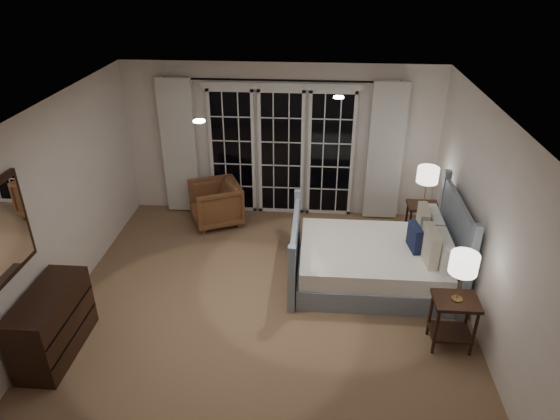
# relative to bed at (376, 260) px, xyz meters

# --- Properties ---
(floor) EXTENTS (5.00, 5.00, 0.00)m
(floor) POSITION_rel_bed_xyz_m (-1.42, -0.57, -0.32)
(floor) COLOR #8F6D4D
(floor) RESTS_ON ground
(ceiling) EXTENTS (5.00, 5.00, 0.00)m
(ceiling) POSITION_rel_bed_xyz_m (-1.42, -0.57, 2.18)
(ceiling) COLOR white
(ceiling) RESTS_ON wall_back
(wall_left) EXTENTS (0.02, 5.00, 2.50)m
(wall_left) POSITION_rel_bed_xyz_m (-3.92, -0.57, 0.93)
(wall_left) COLOR white
(wall_left) RESTS_ON floor
(wall_right) EXTENTS (0.02, 5.00, 2.50)m
(wall_right) POSITION_rel_bed_xyz_m (1.08, -0.57, 0.93)
(wall_right) COLOR white
(wall_right) RESTS_ON floor
(wall_back) EXTENTS (5.00, 0.02, 2.50)m
(wall_back) POSITION_rel_bed_xyz_m (-1.42, 1.93, 0.93)
(wall_back) COLOR white
(wall_back) RESTS_ON floor
(wall_front) EXTENTS (5.00, 0.02, 2.50)m
(wall_front) POSITION_rel_bed_xyz_m (-1.42, -3.07, 0.93)
(wall_front) COLOR white
(wall_front) RESTS_ON floor
(french_doors) EXTENTS (2.50, 0.04, 2.20)m
(french_doors) POSITION_rel_bed_xyz_m (-1.42, 1.89, 0.77)
(french_doors) COLOR black
(french_doors) RESTS_ON wall_back
(curtain_rod) EXTENTS (3.50, 0.03, 0.03)m
(curtain_rod) POSITION_rel_bed_xyz_m (-1.42, 1.83, 1.93)
(curtain_rod) COLOR black
(curtain_rod) RESTS_ON wall_back
(curtain_left) EXTENTS (0.55, 0.10, 2.25)m
(curtain_left) POSITION_rel_bed_xyz_m (-3.07, 1.81, 0.83)
(curtain_left) COLOR silver
(curtain_left) RESTS_ON curtain_rod
(curtain_right) EXTENTS (0.55, 0.10, 2.25)m
(curtain_right) POSITION_rel_bed_xyz_m (0.23, 1.81, 0.83)
(curtain_right) COLOR silver
(curtain_right) RESTS_ON curtain_rod
(downlight_a) EXTENTS (0.12, 0.12, 0.01)m
(downlight_a) POSITION_rel_bed_xyz_m (-0.62, 0.03, 2.17)
(downlight_a) COLOR white
(downlight_a) RESTS_ON ceiling
(downlight_b) EXTENTS (0.12, 0.12, 0.01)m
(downlight_b) POSITION_rel_bed_xyz_m (-2.02, -0.97, 2.17)
(downlight_b) COLOR white
(downlight_b) RESTS_ON ceiling
(bed) EXTENTS (2.11, 1.51, 1.23)m
(bed) POSITION_rel_bed_xyz_m (0.00, 0.00, 0.00)
(bed) COLOR #8691A2
(bed) RESTS_ON floor
(nightstand_left) EXTENTS (0.49, 0.39, 0.63)m
(nightstand_left) POSITION_rel_bed_xyz_m (0.72, -1.20, 0.10)
(nightstand_left) COLOR black
(nightstand_left) RESTS_ON floor
(nightstand_right) EXTENTS (0.46, 0.37, 0.60)m
(nightstand_right) POSITION_rel_bed_xyz_m (0.78, 1.13, 0.08)
(nightstand_right) COLOR black
(nightstand_right) RESTS_ON floor
(lamp_left) EXTENTS (0.30, 0.30, 0.58)m
(lamp_left) POSITION_rel_bed_xyz_m (0.72, -1.20, 0.78)
(lamp_left) COLOR #B28447
(lamp_left) RESTS_ON nightstand_left
(lamp_right) EXTENTS (0.31, 0.31, 0.60)m
(lamp_right) POSITION_rel_bed_xyz_m (0.78, 1.13, 0.76)
(lamp_right) COLOR #B28447
(lamp_right) RESTS_ON nightstand_right
(armchair) EXTENTS (1.01, 0.99, 0.70)m
(armchair) POSITION_rel_bed_xyz_m (-2.45, 1.42, 0.03)
(armchair) COLOR brown
(armchair) RESTS_ON floor
(dresser) EXTENTS (0.47, 1.10, 0.78)m
(dresser) POSITION_rel_bed_xyz_m (-3.65, -1.65, 0.07)
(dresser) COLOR black
(dresser) RESTS_ON floor
(mirror) EXTENTS (0.05, 0.85, 1.00)m
(mirror) POSITION_rel_bed_xyz_m (-3.89, -1.65, 1.23)
(mirror) COLOR black
(mirror) RESTS_ON wall_left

